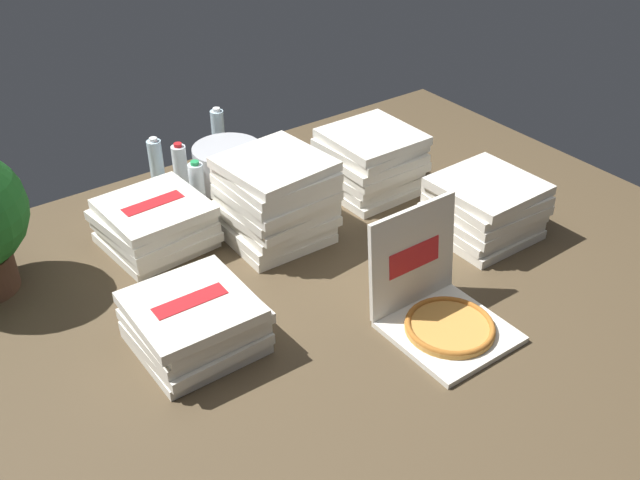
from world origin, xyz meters
The scene contains 13 objects.
ground_plane centered at (0.00, 0.00, -0.01)m, with size 3.20×2.40×0.02m, color #4C3D28.
open_pizza_box centered at (0.20, -0.39, 0.07)m, with size 0.37×0.41×0.39m.
pizza_stack_right_far centered at (0.61, 0.48, 0.13)m, with size 0.40×0.40×0.26m.
pizza_stack_center_near centered at (-0.36, 0.62, 0.09)m, with size 0.42×0.42×0.19m.
pizza_stack_right_near centered at (-0.51, 0.01, 0.09)m, with size 0.40×0.39×0.19m.
pizza_stack_left_far centered at (0.06, 0.40, 0.17)m, with size 0.41×0.41×0.34m.
pizza_stack_left_near centered at (0.75, -0.06, 0.11)m, with size 0.40×0.39×0.23m.
ice_bucket centered at (0.12, 0.89, 0.09)m, with size 0.31×0.31×0.18m, color #B7BABF.
water_bottle_0 centered at (0.18, 0.64, 0.12)m, with size 0.06×0.06×0.25m.
water_bottle_1 centered at (-0.10, 0.91, 0.12)m, with size 0.06×0.06×0.25m.
water_bottle_2 centered at (-0.16, 1.02, 0.12)m, with size 0.06×0.06×0.25m.
water_bottle_3 centered at (0.22, 1.14, 0.12)m, with size 0.06×0.06×0.25m.
water_bottle_4 centered at (-0.11, 0.72, 0.12)m, with size 0.06×0.06×0.25m.
Camera 1 is at (-1.24, -1.68, 1.61)m, focal length 40.78 mm.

